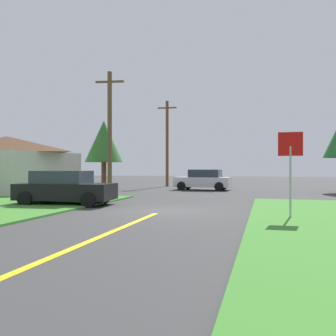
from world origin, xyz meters
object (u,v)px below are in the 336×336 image
(parked_car_near_building, at_px, (65,188))
(pine_tree_center, at_px, (104,142))
(utility_pole_far, at_px, (167,142))
(utility_pole_mid, at_px, (110,132))
(stop_sign, at_px, (290,157))
(barn, at_px, (7,164))
(car_approaching_junction, at_px, (203,180))

(parked_car_near_building, relative_size, pine_tree_center, 0.84)
(utility_pole_far, bearing_deg, utility_pole_mid, -92.26)
(parked_car_near_building, xyz_separation_m, utility_pole_mid, (-0.20, 5.58, 3.20))
(stop_sign, relative_size, utility_pole_far, 0.37)
(parked_car_near_building, distance_m, barn, 10.72)
(stop_sign, bearing_deg, barn, -25.94)
(utility_pole_mid, xyz_separation_m, pine_tree_center, (-2.96, 5.50, -0.19))
(parked_car_near_building, distance_m, pine_tree_center, 11.91)
(parked_car_near_building, relative_size, car_approaching_junction, 1.04)
(parked_car_near_building, relative_size, barn, 0.51)
(car_approaching_junction, relative_size, utility_pole_mid, 0.58)
(parked_car_near_building, height_order, car_approaching_junction, same)
(car_approaching_junction, xyz_separation_m, utility_pole_mid, (-4.66, -7.49, 3.20))
(stop_sign, xyz_separation_m, utility_pole_mid, (-10.21, 7.83, 1.88))
(stop_sign, distance_m, parked_car_near_building, 10.34)
(stop_sign, height_order, barn, barn)
(parked_car_near_building, bearing_deg, car_approaching_junction, 66.54)
(pine_tree_center, bearing_deg, car_approaching_junction, 14.65)
(pine_tree_center, bearing_deg, utility_pole_mid, -61.72)
(stop_sign, xyz_separation_m, utility_pole_far, (-9.73, 19.84, 2.03))
(car_approaching_junction, bearing_deg, parked_car_near_building, 74.97)
(stop_sign, height_order, car_approaching_junction, stop_sign)
(parked_car_near_building, relative_size, utility_pole_far, 0.58)
(parked_car_near_building, height_order, utility_pole_far, utility_pole_far)
(utility_pole_far, height_order, pine_tree_center, utility_pole_far)
(parked_car_near_building, xyz_separation_m, utility_pole_far, (0.27, 17.60, 3.35))
(car_approaching_junction, xyz_separation_m, utility_pole_far, (-4.19, 4.52, 3.35))
(parked_car_near_building, height_order, barn, barn)
(stop_sign, height_order, utility_pole_mid, utility_pole_mid)
(car_approaching_junction, height_order, utility_pole_mid, utility_pole_mid)
(pine_tree_center, relative_size, barn, 0.60)
(stop_sign, xyz_separation_m, car_approaching_junction, (-5.54, 15.32, -1.32))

